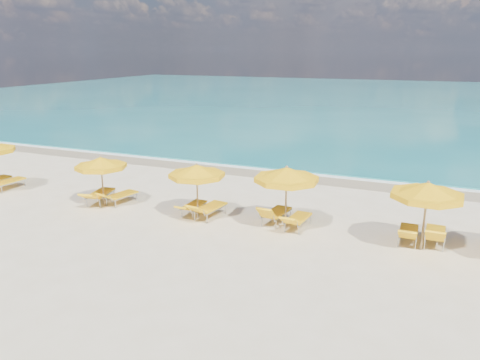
% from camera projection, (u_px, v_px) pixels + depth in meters
% --- Properties ---
extents(ground_plane, '(120.00, 120.00, 0.00)m').
position_uv_depth(ground_plane, '(225.00, 221.00, 17.54)').
color(ground_plane, beige).
extents(ocean, '(120.00, 80.00, 0.30)m').
position_uv_depth(ocean, '(380.00, 99.00, 60.15)').
color(ocean, '#146D70').
rests_on(ocean, ground).
extents(wet_sand_band, '(120.00, 2.60, 0.01)m').
position_uv_depth(wet_sand_band, '(284.00, 174.00, 24.11)').
color(wet_sand_band, tan).
rests_on(wet_sand_band, ground).
extents(foam_line, '(120.00, 1.20, 0.03)m').
position_uv_depth(foam_line, '(289.00, 170.00, 24.82)').
color(foam_line, white).
rests_on(foam_line, ground).
extents(whitecap_near, '(14.00, 0.36, 0.05)m').
position_uv_depth(whitecap_near, '(246.00, 136.00, 34.87)').
color(whitecap_near, white).
rests_on(whitecap_near, ground).
extents(whitecap_far, '(18.00, 0.30, 0.05)m').
position_uv_depth(whitecap_far, '(449.00, 133.00, 35.86)').
color(whitecap_far, white).
rests_on(whitecap_far, ground).
extents(umbrella_2, '(2.09, 2.09, 2.09)m').
position_uv_depth(umbrella_2, '(101.00, 163.00, 18.79)').
color(umbrella_2, '#A18250').
rests_on(umbrella_2, ground).
extents(umbrella_3, '(2.55, 2.55, 2.15)m').
position_uv_depth(umbrella_3, '(197.00, 171.00, 17.34)').
color(umbrella_3, '#A18250').
rests_on(umbrella_3, ground).
extents(umbrella_4, '(2.92, 2.92, 2.33)m').
position_uv_depth(umbrella_4, '(287.00, 175.00, 16.25)').
color(umbrella_4, '#A18250').
rests_on(umbrella_4, ground).
extents(umbrella_5, '(2.90, 2.90, 2.30)m').
position_uv_depth(umbrella_5, '(427.00, 191.00, 14.50)').
color(umbrella_5, '#A18250').
rests_on(umbrella_5, ground).
extents(lounger_1_right, '(0.78, 1.91, 0.73)m').
position_uv_depth(lounger_1_right, '(9.00, 185.00, 21.44)').
color(lounger_1_right, '#A5A8AD').
rests_on(lounger_1_right, ground).
extents(lounger_2_left, '(1.03, 2.09, 0.76)m').
position_uv_depth(lounger_2_left, '(100.00, 197.00, 19.52)').
color(lounger_2_left, '#A5A8AD').
rests_on(lounger_2_left, ground).
extents(lounger_2_right, '(0.95, 1.90, 0.72)m').
position_uv_depth(lounger_2_right, '(121.00, 198.00, 19.45)').
color(lounger_2_right, '#A5A8AD').
rests_on(lounger_2_right, ground).
extents(lounger_3_left, '(0.57, 1.71, 0.63)m').
position_uv_depth(lounger_3_left, '(193.00, 209.00, 18.22)').
color(lounger_3_left, '#A5A8AD').
rests_on(lounger_3_left, ground).
extents(lounger_3_right, '(0.90, 2.01, 0.81)m').
position_uv_depth(lounger_3_right, '(210.00, 212.00, 17.82)').
color(lounger_3_right, '#A5A8AD').
rests_on(lounger_3_right, ground).
extents(lounger_4_left, '(0.84, 1.90, 0.90)m').
position_uv_depth(lounger_4_left, '(276.00, 217.00, 17.26)').
color(lounger_4_left, '#A5A8AD').
rests_on(lounger_4_left, ground).
extents(lounger_4_right, '(0.76, 1.84, 0.76)m').
position_uv_depth(lounger_4_right, '(298.00, 223.00, 16.73)').
color(lounger_4_right, '#A5A8AD').
rests_on(lounger_4_right, ground).
extents(lounger_5_left, '(0.62, 1.79, 0.79)m').
position_uv_depth(lounger_5_left, '(408.00, 236.00, 15.54)').
color(lounger_5_left, '#A5A8AD').
rests_on(lounger_5_left, ground).
extents(lounger_5_right, '(0.67, 1.85, 0.86)m').
position_uv_depth(lounger_5_right, '(435.00, 238.00, 15.35)').
color(lounger_5_right, '#A5A8AD').
rests_on(lounger_5_right, ground).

